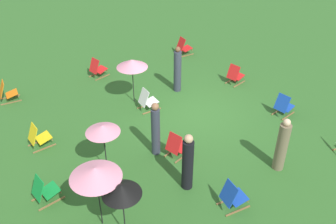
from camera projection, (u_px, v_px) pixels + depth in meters
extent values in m
plane|color=#2D6026|center=(196.00, 114.00, 13.60)|extent=(40.00, 40.00, 0.00)
cube|color=olive|center=(187.00, 55.00, 17.66)|extent=(0.08, 0.76, 0.04)
cube|color=olive|center=(182.00, 52.00, 17.98)|extent=(0.08, 0.76, 0.04)
cube|color=red|center=(186.00, 48.00, 17.72)|extent=(0.50, 0.46, 0.13)
cube|color=red|center=(181.00, 44.00, 17.45)|extent=(0.49, 0.27, 0.57)
cylinder|color=olive|center=(190.00, 49.00, 17.84)|extent=(0.44, 0.05, 0.03)
cube|color=olive|center=(152.00, 111.00, 13.72)|extent=(0.04, 0.76, 0.04)
cube|color=olive|center=(146.00, 106.00, 14.03)|extent=(0.04, 0.76, 0.04)
cube|color=white|center=(151.00, 102.00, 13.78)|extent=(0.48, 0.44, 0.13)
cube|color=white|center=(144.00, 97.00, 13.49)|extent=(0.48, 0.25, 0.57)
cylinder|color=olive|center=(156.00, 102.00, 13.91)|extent=(0.44, 0.03, 0.03)
cube|color=olive|center=(45.00, 148.00, 11.93)|extent=(0.11, 0.76, 0.04)
cube|color=olive|center=(39.00, 142.00, 12.22)|extent=(0.11, 0.76, 0.04)
cube|color=yellow|center=(44.00, 138.00, 11.99)|extent=(0.52, 0.47, 0.13)
cube|color=yellow|center=(33.00, 134.00, 11.68)|extent=(0.50, 0.29, 0.57)
cylinder|color=olive|center=(50.00, 137.00, 12.13)|extent=(0.44, 0.07, 0.03)
cube|color=olive|center=(11.00, 103.00, 14.21)|extent=(0.10, 0.76, 0.04)
cube|color=olive|center=(10.00, 97.00, 14.53)|extent=(0.10, 0.76, 0.04)
cube|color=orange|center=(12.00, 94.00, 14.27)|extent=(0.52, 0.47, 0.13)
cube|color=orange|center=(2.00, 89.00, 14.00)|extent=(0.50, 0.29, 0.57)
cylinder|color=olive|center=(18.00, 94.00, 14.38)|extent=(0.44, 0.07, 0.03)
cube|color=olive|center=(183.00, 157.00, 11.59)|extent=(0.25, 0.74, 0.04)
cube|color=olive|center=(172.00, 151.00, 11.84)|extent=(0.25, 0.74, 0.04)
cube|color=red|center=(180.00, 146.00, 11.64)|extent=(0.58, 0.55, 0.13)
cube|color=red|center=(174.00, 143.00, 11.30)|extent=(0.53, 0.37, 0.57)
cylinder|color=olive|center=(184.00, 145.00, 11.80)|extent=(0.43, 0.15, 0.03)
cube|color=olive|center=(52.00, 203.00, 10.01)|extent=(0.16, 0.76, 0.04)
cube|color=olive|center=(45.00, 194.00, 10.29)|extent=(0.16, 0.76, 0.04)
cube|color=#148C38|center=(50.00, 190.00, 10.06)|extent=(0.54, 0.50, 0.13)
cube|color=#148C38|center=(38.00, 188.00, 9.75)|extent=(0.51, 0.32, 0.57)
cylinder|color=olive|center=(57.00, 189.00, 10.21)|extent=(0.44, 0.10, 0.03)
cube|color=olive|center=(239.00, 84.00, 15.39)|extent=(0.20, 0.75, 0.04)
cube|color=olive|center=(231.00, 80.00, 15.65)|extent=(0.20, 0.75, 0.04)
cube|color=red|center=(237.00, 76.00, 15.44)|extent=(0.56, 0.53, 0.13)
cube|color=red|center=(233.00, 72.00, 15.11)|extent=(0.52, 0.35, 0.57)
cylinder|color=olive|center=(240.00, 76.00, 15.59)|extent=(0.44, 0.12, 0.03)
cube|color=olive|center=(288.00, 116.00, 13.46)|extent=(0.17, 0.75, 0.04)
cube|color=olive|center=(278.00, 111.00, 13.73)|extent=(0.17, 0.75, 0.04)
cube|color=#1947B7|center=(286.00, 107.00, 13.51)|extent=(0.55, 0.51, 0.13)
cube|color=#1947B7|center=(282.00, 103.00, 13.19)|extent=(0.52, 0.33, 0.57)
cylinder|color=olive|center=(288.00, 106.00, 13.66)|extent=(0.44, 0.10, 0.03)
cube|color=olive|center=(238.00, 211.00, 9.80)|extent=(0.10, 0.76, 0.04)
cube|color=olive|center=(228.00, 200.00, 10.12)|extent=(0.10, 0.76, 0.04)
cube|color=#1947B7|center=(237.00, 197.00, 9.86)|extent=(0.52, 0.47, 0.13)
cube|color=#1947B7|center=(229.00, 193.00, 9.59)|extent=(0.50, 0.29, 0.57)
cylinder|color=olive|center=(243.00, 197.00, 9.97)|extent=(0.44, 0.07, 0.03)
cube|color=olive|center=(103.00, 77.00, 15.87)|extent=(0.22, 0.75, 0.04)
cube|color=olive|center=(96.00, 74.00, 16.13)|extent=(0.22, 0.75, 0.04)
cube|color=red|center=(101.00, 69.00, 15.92)|extent=(0.57, 0.54, 0.13)
cube|color=red|center=(94.00, 66.00, 15.58)|extent=(0.53, 0.36, 0.57)
cylinder|color=olive|center=(105.00, 69.00, 16.08)|extent=(0.43, 0.14, 0.03)
cylinder|color=black|center=(99.00, 198.00, 8.98)|extent=(0.03, 0.03, 1.84)
cone|color=pink|center=(95.00, 173.00, 8.53)|extent=(1.22, 1.22, 0.28)
cylinder|color=black|center=(105.00, 149.00, 10.67)|extent=(0.03, 0.03, 1.61)
cone|color=pink|center=(103.00, 129.00, 10.28)|extent=(0.97, 0.97, 0.22)
cylinder|color=black|center=(124.00, 211.00, 8.75)|extent=(0.03, 0.03, 1.64)
cone|color=black|center=(122.00, 189.00, 8.35)|extent=(0.92, 0.92, 0.26)
cylinder|color=black|center=(133.00, 82.00, 13.83)|extent=(0.03, 0.03, 1.72)
cone|color=pink|center=(132.00, 63.00, 13.42)|extent=(1.13, 1.13, 0.30)
cylinder|color=#333847|center=(156.00, 132.00, 11.35)|extent=(0.33, 0.33, 1.61)
sphere|color=#936647|center=(155.00, 107.00, 10.85)|extent=(0.23, 0.23, 0.23)
cylinder|color=#72664C|center=(282.00, 147.00, 10.79)|extent=(0.37, 0.37, 1.55)
sphere|color=beige|center=(287.00, 122.00, 10.30)|extent=(0.21, 0.21, 0.21)
cylinder|color=black|center=(188.00, 165.00, 10.13)|extent=(0.43, 0.43, 1.58)
sphere|color=tan|center=(189.00, 139.00, 9.64)|extent=(0.24, 0.24, 0.24)
cylinder|color=#333847|center=(177.00, 71.00, 14.56)|extent=(0.36, 0.36, 1.67)
sphere|color=brown|center=(178.00, 49.00, 14.04)|extent=(0.21, 0.21, 0.21)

